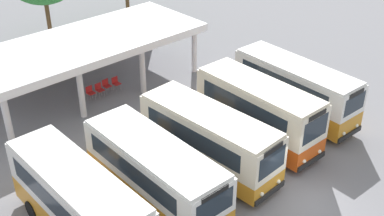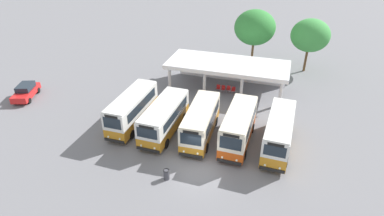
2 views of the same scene
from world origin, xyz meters
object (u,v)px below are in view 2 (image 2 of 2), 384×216
Objects in this scene: city_bus_nearest_orange at (132,108)px; city_bus_fourth_amber at (239,126)px; waiting_chair_end_by_column at (218,88)px; parked_car_flank at (26,91)px; waiting_chair_middle_seat at (229,89)px; city_bus_second_in_row at (164,117)px; waiting_chair_fourth_seat at (233,90)px; city_bus_middle_cream at (201,121)px; city_bus_fifth_blue at (279,132)px; waiting_chair_second_from_end at (223,88)px; litter_bin_apron at (166,174)px.

city_bus_fourth_amber is at bearing -0.62° from city_bus_nearest_orange.
parked_car_flank is at bearing -158.69° from waiting_chair_end_by_column.
parked_car_flank is 23.72m from waiting_chair_middle_seat.
city_bus_second_in_row reaches higher than waiting_chair_fourth_seat.
city_bus_middle_cream is 9.83m from waiting_chair_end_by_column.
city_bus_nearest_orange reaches higher than parked_car_flank.
city_bus_nearest_orange is 1.00× the size of city_bus_fifth_blue.
waiting_chair_second_from_end and waiting_chair_fourth_seat have the same top height.
parked_car_flank is 5.32× the size of waiting_chair_fourth_seat.
waiting_chair_end_by_column is at bearing 21.31° from parked_car_flank.
parked_car_flank is at bearing 177.49° from city_bus_fifth_blue.
waiting_chair_end_by_column is (-4.07, 9.75, -1.32)m from city_bus_fourth_amber.
waiting_chair_middle_seat is (1.24, 0.10, 0.00)m from waiting_chair_end_by_column.
city_bus_second_in_row is 6.76m from litter_bin_apron.
city_bus_nearest_orange reaches higher than city_bus_fifth_blue.
city_bus_nearest_orange reaches higher than litter_bin_apron.
city_bus_fourth_amber reaches higher than parked_car_flank.
city_bus_fifth_blue is (7.06, 0.30, 0.04)m from city_bus_middle_cream.
parked_car_flank reaches higher than waiting_chair_fourth_seat.
city_bus_fifth_blue is 11.77m from waiting_chair_second_from_end.
city_bus_middle_cream is at bearing 4.61° from city_bus_second_in_row.
waiting_chair_second_from_end is at bearing 126.61° from city_bus_fifth_blue.
litter_bin_apron reaches higher than waiting_chair_fourth_seat.
city_bus_fourth_amber reaches higher than waiting_chair_fourth_seat.
waiting_chair_end_by_column is 0.96× the size of litter_bin_apron.
city_bus_fourth_amber is 8.36× the size of waiting_chair_second_from_end.
city_bus_fourth_amber reaches higher than waiting_chair_end_by_column.
city_bus_second_in_row is 3.54m from city_bus_middle_cream.
litter_bin_apron is at bearing -98.07° from waiting_chair_fourth_seat.
parked_car_flank is 24.26m from waiting_chair_fourth_seat.
city_bus_middle_cream is 0.98× the size of city_bus_fifth_blue.
city_bus_nearest_orange is at bearing -126.62° from waiting_chair_second_from_end.
waiting_chair_second_from_end is 16.15m from litter_bin_apron.
city_bus_middle_cream reaches higher than waiting_chair_middle_seat.
city_bus_fifth_blue reaches higher than waiting_chair_middle_seat.
city_bus_fifth_blue reaches higher than waiting_chair_fourth_seat.
city_bus_middle_cream reaches higher than waiting_chair_second_from_end.
city_bus_middle_cream is at bearing -94.04° from waiting_chair_middle_seat.
parked_car_flank is at bearing 175.88° from city_bus_middle_cream.
city_bus_fifth_blue reaches higher than parked_car_flank.
waiting_chair_second_from_end is at bearing 70.14° from city_bus_second_in_row.
city_bus_nearest_orange is 1.01× the size of city_bus_second_in_row.
city_bus_fourth_amber is at bearing -70.43° from waiting_chair_second_from_end.
city_bus_middle_cream is at bearing -0.79° from city_bus_nearest_orange.
city_bus_fourth_amber reaches higher than waiting_chair_second_from_end.
city_bus_fifth_blue reaches higher than waiting_chair_second_from_end.
waiting_chair_fourth_seat is at bearing 82.29° from city_bus_middle_cream.
city_bus_second_in_row is 18.12m from parked_car_flank.
parked_car_flank is 5.32× the size of waiting_chair_middle_seat.
city_bus_nearest_orange is 1.69× the size of parked_car_flank.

